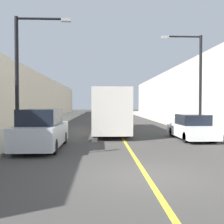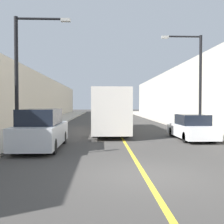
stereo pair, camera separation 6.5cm
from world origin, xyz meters
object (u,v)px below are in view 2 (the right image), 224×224
bus (109,110)px  street_lamp_left (22,69)px  parked_suv_left (41,130)px  car_right_near (191,128)px  street_lamp_right (196,76)px

bus → street_lamp_left: size_ratio=1.64×
parked_suv_left → car_right_near: size_ratio=1.06×
street_lamp_right → parked_suv_left: bearing=-149.9°
bus → car_right_near: (4.93, -4.62, -1.02)m
car_right_near → street_lamp_left: bearing=-168.2°
parked_suv_left → street_lamp_left: 3.47m
bus → parked_suv_left: (-3.55, -7.66, -0.82)m
bus → car_right_near: size_ratio=2.31×
bus → street_lamp_left: 8.47m
bus → street_lamp_right: street_lamp_right is taller
street_lamp_right → bus: bearing=161.8°
parked_suv_left → street_lamp_left: size_ratio=0.75×
parked_suv_left → street_lamp_left: bearing=139.7°
street_lamp_right → car_right_near: bearing=-115.7°
bus → car_right_near: bearing=-43.1°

